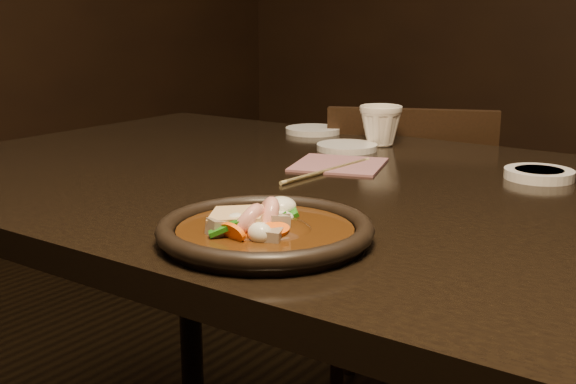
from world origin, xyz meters
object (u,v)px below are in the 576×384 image
Objects in this scene: plate at (265,231)px; chair at (407,256)px; tea_cup at (380,124)px; table at (361,234)px.

chair is at bearing 104.85° from plate.
tea_cup is (0.04, -0.24, 0.35)m from chair.
plate is at bearing -73.46° from tea_cup.
tea_cup reaches higher than table.
table is 0.32m from plate.
plate reaches higher than table.
chair is 0.96m from plate.
chair reaches higher than table.
table is at bearing 98.02° from plate.
chair is 3.19× the size of plate.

